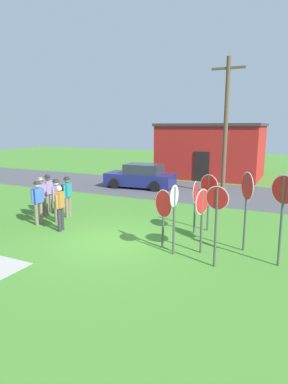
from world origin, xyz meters
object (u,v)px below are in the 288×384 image
(stop_sign_rear_right, at_px, (247,197))
(stop_sign_rear_left, at_px, (195,198))
(stop_sign_far_back, at_px, (163,209))
(person_near_signs, at_px, (48,192))
(utility_pole, at_px, (226,125))
(stop_sign_nearest, at_px, (216,213))
(person_with_sunhat, at_px, (37,199))
(person_on_left, at_px, (67,194))
(person_in_blue, at_px, (41,195))
(stop_sign_low_front, at_px, (202,210))
(stop_sign_tallest, at_px, (174,208))
(stop_sign_leaning_left, at_px, (283,204))
(person_in_teal, at_px, (57,198))
(parked_car_on_street, at_px, (141,177))
(stop_sign_leaning_right, at_px, (209,192))
(person_in_dark_shirt, at_px, (60,206))

(stop_sign_rear_right, bearing_deg, stop_sign_rear_left, 152.75)
(stop_sign_far_back, bearing_deg, person_near_signs, 165.02)
(stop_sign_rear_right, relative_size, stop_sign_rear_left, 1.30)
(utility_pole, distance_m, stop_sign_nearest, 10.44)
(person_with_sunhat, relative_size, person_near_signs, 1.00)
(stop_sign_rear_right, distance_m, stop_sign_rear_left, 2.16)
(person_on_left, bearing_deg, person_in_blue, -141.18)
(stop_sign_low_front, height_order, person_in_blue, stop_sign_low_front)
(stop_sign_tallest, relative_size, stop_sign_leaning_left, 0.83)
(stop_sign_rear_left, xyz_separation_m, person_near_signs, (-6.62, -0.20, -0.31))
(person_on_left, bearing_deg, stop_sign_rear_right, -5.30)
(utility_pole, distance_m, person_in_teal, 10.16)
(person_with_sunhat, bearing_deg, person_on_left, 76.94)
(parked_car_on_street, bearing_deg, person_in_teal, -88.31)
(stop_sign_leaning_right, relative_size, stop_sign_leaning_left, 0.83)
(stop_sign_rear_right, height_order, stop_sign_leaning_right, stop_sign_rear_right)
(stop_sign_rear_left, relative_size, person_with_sunhat, 1.10)
(stop_sign_rear_right, distance_m, stop_sign_leaning_right, 2.13)
(utility_pole, height_order, person_near_signs, utility_pole)
(stop_sign_nearest, xyz_separation_m, stop_sign_leaning_right, (-1.00, 3.04, -0.07))
(person_on_left, bearing_deg, stop_sign_tallest, -19.16)
(person_in_blue, bearing_deg, stop_sign_rear_right, -0.22)
(parked_car_on_street, distance_m, stop_sign_rear_right, 11.15)
(utility_pole, height_order, stop_sign_tallest, utility_pole)
(stop_sign_rear_left, bearing_deg, person_in_blue, -171.54)
(stop_sign_nearest, distance_m, stop_sign_rear_left, 2.90)
(stop_sign_low_front, bearing_deg, person_in_dark_shirt, -178.21)
(stop_sign_tallest, distance_m, stop_sign_low_front, 0.86)
(parked_car_on_street, bearing_deg, person_in_blue, -94.44)
(stop_sign_low_front, xyz_separation_m, person_in_teal, (-6.20, 0.73, -0.37))
(stop_sign_nearest, bearing_deg, stop_sign_rear_right, 71.45)
(stop_sign_rear_left, xyz_separation_m, person_in_blue, (-6.33, -0.94, -0.31))
(person_with_sunhat, distance_m, person_in_teal, 0.77)
(parked_car_on_street, relative_size, person_with_sunhat, 2.55)
(stop_sign_leaning_left, distance_m, person_on_left, 8.60)
(utility_pole, relative_size, stop_sign_low_front, 3.75)
(stop_sign_nearest, distance_m, stop_sign_rear_right, 1.67)
(stop_sign_nearest, bearing_deg, stop_sign_leaning_left, 27.31)
(stop_sign_far_back, xyz_separation_m, person_in_blue, (-5.87, 0.91, -0.29))
(stop_sign_rear_left, distance_m, person_in_teal, 5.56)
(person_in_dark_shirt, height_order, person_in_blue, person_in_blue)
(stop_sign_tallest, bearing_deg, person_in_blue, 168.70)
(stop_sign_tallest, bearing_deg, stop_sign_leaning_left, 9.30)
(utility_pole, xyz_separation_m, stop_sign_rear_left, (0.60, -7.42, -2.62))
(person_near_signs, bearing_deg, stop_sign_leaning_left, -9.11)
(stop_sign_rear_right, height_order, stop_sign_far_back, stop_sign_rear_right)
(person_in_blue, xyz_separation_m, person_in_teal, (0.87, -0.06, 0.00))
(stop_sign_tallest, xyz_separation_m, person_in_teal, (-5.49, 1.21, -0.44))
(stop_sign_low_front, bearing_deg, parked_car_on_street, 126.00)
(person_near_signs, bearing_deg, person_in_dark_shirt, -39.22)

